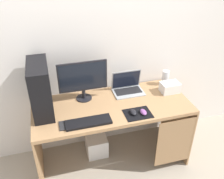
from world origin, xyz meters
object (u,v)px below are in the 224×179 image
(subwoofer, at_px, (96,145))
(laptop, at_px, (128,87))
(speaker, at_px, (165,78))
(pc_tower, at_px, (41,89))
(mouse_left, at_px, (133,112))
(mouse_right, at_px, (143,112))
(projector, at_px, (170,87))
(monitor, at_px, (83,79))
(keyboard, at_px, (88,122))
(cell_phone, at_px, (63,126))

(subwoofer, bearing_deg, laptop, 11.29)
(speaker, bearing_deg, pc_tower, -173.91)
(mouse_left, bearing_deg, mouse_right, -14.74)
(pc_tower, relative_size, speaker, 2.90)
(pc_tower, height_order, mouse_left, pc_tower)
(mouse_right, relative_size, subwoofer, 0.41)
(pc_tower, xyz_separation_m, projector, (1.34, -0.01, -0.20))
(monitor, xyz_separation_m, subwoofer, (0.10, -0.06, -0.88))
(pc_tower, xyz_separation_m, mouse_left, (0.82, -0.29, -0.23))
(speaker, bearing_deg, laptop, -176.81)
(pc_tower, distance_m, projector, 1.36)
(speaker, height_order, mouse_left, speaker)
(laptop, height_order, projector, laptop)
(speaker, distance_m, subwoofer, 1.12)
(subwoofer, bearing_deg, speaker, 6.94)
(keyboard, bearing_deg, cell_phone, 174.65)
(monitor, bearing_deg, projector, -6.83)
(monitor, distance_m, mouse_right, 0.68)
(monitor, relative_size, projector, 2.48)
(keyboard, bearing_deg, projector, 17.08)
(speaker, xyz_separation_m, mouse_right, (-0.45, -0.46, -0.06))
(speaker, relative_size, cell_phone, 1.33)
(speaker, distance_m, projector, 0.16)
(speaker, distance_m, cell_phone, 1.29)
(cell_phone, bearing_deg, pc_tower, 117.72)
(pc_tower, bearing_deg, projector, -0.62)
(keyboard, height_order, cell_phone, keyboard)
(laptop, relative_size, cell_phone, 2.52)
(pc_tower, xyz_separation_m, monitor, (0.41, 0.10, -0.01))
(keyboard, height_order, subwoofer, keyboard)
(laptop, xyz_separation_m, keyboard, (-0.52, -0.43, -0.04))
(pc_tower, relative_size, mouse_right, 5.23)
(keyboard, bearing_deg, monitor, 85.23)
(laptop, distance_m, keyboard, 0.68)
(monitor, relative_size, cell_phone, 3.82)
(cell_phone, bearing_deg, keyboard, -5.35)
(laptop, bearing_deg, speaker, 3.19)
(monitor, bearing_deg, mouse_left, -43.75)
(pc_tower, distance_m, monitor, 0.43)
(monitor, xyz_separation_m, projector, (0.93, -0.11, -0.18))
(pc_tower, relative_size, monitor, 1.01)
(projector, height_order, mouse_right, projector)
(projector, height_order, mouse_left, projector)
(cell_phone, bearing_deg, subwoofer, 42.62)
(laptop, bearing_deg, subwoofer, -168.71)
(monitor, relative_size, mouse_right, 5.18)
(monitor, relative_size, laptop, 1.52)
(pc_tower, xyz_separation_m, laptop, (0.90, 0.12, -0.20))
(pc_tower, distance_m, keyboard, 0.55)
(speaker, distance_m, keyboard, 1.09)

